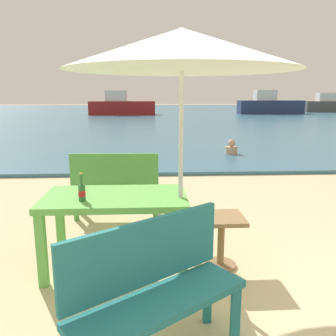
# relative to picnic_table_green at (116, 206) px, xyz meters

# --- Properties ---
(ground_plane) EXTENTS (120.00, 120.00, 0.00)m
(ground_plane) POSITION_rel_picnic_table_green_xyz_m (1.26, -0.98, -0.65)
(ground_plane) COLOR beige
(sea_water) EXTENTS (120.00, 50.00, 0.08)m
(sea_water) POSITION_rel_picnic_table_green_xyz_m (1.26, 29.02, -0.61)
(sea_water) COLOR #386B84
(sea_water) RESTS_ON ground_plane
(picnic_table_green) EXTENTS (1.40, 0.80, 0.76)m
(picnic_table_green) POSITION_rel_picnic_table_green_xyz_m (0.00, 0.00, 0.00)
(picnic_table_green) COLOR #60B24C
(picnic_table_green) RESTS_ON ground_plane
(beer_bottle_amber) EXTENTS (0.07, 0.07, 0.26)m
(beer_bottle_amber) POSITION_rel_picnic_table_green_xyz_m (-0.29, -0.16, 0.20)
(beer_bottle_amber) COLOR #2D662D
(beer_bottle_amber) RESTS_ON picnic_table_green
(patio_umbrella) EXTENTS (2.10, 2.10, 2.30)m
(patio_umbrella) POSITION_rel_picnic_table_green_xyz_m (0.64, -0.10, 1.47)
(patio_umbrella) COLOR silver
(patio_umbrella) RESTS_ON ground_plane
(side_table_wood) EXTENTS (0.44, 0.44, 0.54)m
(side_table_wood) POSITION_rel_picnic_table_green_xyz_m (1.06, -0.05, -0.30)
(side_table_wood) COLOR olive
(side_table_wood) RESTS_ON ground_plane
(bench_teal_center) EXTENTS (1.19, 0.98, 0.95)m
(bench_teal_center) POSITION_rel_picnic_table_green_xyz_m (0.36, -1.30, -0.11)
(bench_teal_center) COLOR #237275
(bench_teal_center) RESTS_ON ground_plane
(bench_green_left) EXTENTS (1.21, 0.40, 0.95)m
(bench_green_left) POSITION_rel_picnic_table_green_xyz_m (-0.14, 1.44, -0.11)
(bench_green_left) COLOR #4C9E47
(bench_green_left) RESTS_ON ground_plane
(swimmer_person) EXTENTS (0.34, 0.34, 0.41)m
(swimmer_person) POSITION_rel_picnic_table_green_xyz_m (2.66, 6.35, -0.41)
(swimmer_person) COLOR tan
(swimmer_person) RESTS_ON sea_water
(boat_cargo_ship) EXTENTS (5.36, 1.46, 1.95)m
(boat_cargo_ship) POSITION_rel_picnic_table_green_xyz_m (-1.91, 26.01, 0.13)
(boat_cargo_ship) COLOR maroon
(boat_cargo_ship) RESTS_ON sea_water
(boat_fishing_trawler) EXTENTS (4.92, 1.34, 1.79)m
(boat_fishing_trawler) POSITION_rel_picnic_table_green_xyz_m (17.62, 29.93, 0.07)
(boat_fishing_trawler) COLOR #4C4C4C
(boat_fishing_trawler) RESTS_ON sea_water
(boat_sailboat) EXTENTS (5.52, 1.51, 2.01)m
(boat_sailboat) POSITION_rel_picnic_table_green_xyz_m (10.80, 26.94, 0.15)
(boat_sailboat) COLOR navy
(boat_sailboat) RESTS_ON sea_water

